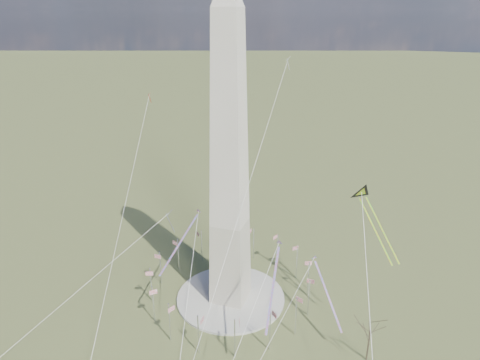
% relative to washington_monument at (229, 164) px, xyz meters
% --- Properties ---
extents(ground, '(2000.00, 2000.00, 0.00)m').
position_rel_washington_monument_xyz_m(ground, '(0.00, 0.00, -47.95)').
color(ground, '#495229').
rests_on(ground, ground).
extents(plaza, '(36.00, 36.00, 0.80)m').
position_rel_washington_monument_xyz_m(plaza, '(0.00, 0.00, -47.55)').
color(plaza, '#A9A89B').
rests_on(plaza, ground).
extents(washington_monument, '(15.56, 15.56, 100.00)m').
position_rel_washington_monument_xyz_m(washington_monument, '(0.00, 0.00, 0.00)').
color(washington_monument, '#BCB49D').
rests_on(washington_monument, plaza).
extents(flagpole_ring, '(54.40, 54.40, 13.00)m').
position_rel_washington_monument_xyz_m(flagpole_ring, '(-0.00, -0.00, -40.68)').
color(flagpole_ring, white).
rests_on(flagpole_ring, ground).
extents(tree_near, '(8.72, 8.72, 15.25)m').
position_rel_washington_monument_xyz_m(tree_near, '(44.85, -13.34, -37.07)').
color(tree_near, '#403527').
rests_on(tree_near, ground).
extents(kite_delta_black, '(16.12, 18.74, 16.67)m').
position_rel_washington_monument_xyz_m(kite_delta_black, '(38.64, 6.28, -7.66)').
color(kite_delta_black, black).
rests_on(kite_delta_black, ground).
extents(kite_diamond_purple, '(1.86, 2.94, 9.15)m').
position_rel_washington_monument_xyz_m(kite_diamond_purple, '(-23.66, 4.81, -22.99)').
color(kite_diamond_purple, '#3C1D83').
rests_on(kite_diamond_purple, ground).
extents(kite_streamer_left, '(3.62, 21.08, 14.48)m').
position_rel_washington_monument_xyz_m(kite_streamer_left, '(19.62, -20.04, -20.90)').
color(kite_streamer_left, red).
rests_on(kite_streamer_left, ground).
extents(kite_streamer_mid, '(5.56, 19.29, 13.42)m').
position_rel_washington_monument_xyz_m(kite_streamer_mid, '(-10.45, -10.32, -19.87)').
color(kite_streamer_mid, red).
rests_on(kite_streamer_mid, ground).
extents(kite_streamer_right, '(12.40, 17.00, 13.67)m').
position_rel_washington_monument_xyz_m(kite_streamer_right, '(30.39, -2.15, -33.60)').
color(kite_streamer_right, red).
rests_on(kite_streamer_right, ground).
extents(kite_small_red, '(1.22, 1.53, 3.99)m').
position_rel_washington_monument_xyz_m(kite_small_red, '(-41.99, 28.68, 12.56)').
color(kite_small_red, red).
rests_on(kite_small_red, ground).
extents(kite_small_white, '(1.37, 2.13, 4.69)m').
position_rel_washington_monument_xyz_m(kite_small_white, '(7.43, 40.40, 25.82)').
color(kite_small_white, silver).
rests_on(kite_small_white, ground).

